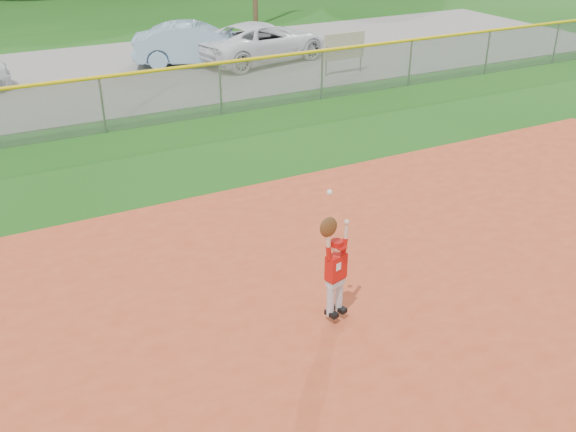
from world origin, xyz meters
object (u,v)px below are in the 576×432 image
(car_white_b, at_px, (263,42))
(sponsor_sign, at_px, (344,47))
(ballplayer, at_px, (335,266))
(car_blue, at_px, (196,44))

(car_white_b, xyz_separation_m, sponsor_sign, (1.69, -3.03, 0.21))
(car_white_b, relative_size, ballplayer, 2.49)
(car_blue, height_order, ballplayer, ballplayer)
(sponsor_sign, bearing_deg, ballplayer, -122.53)
(car_white_b, bearing_deg, car_blue, 62.35)
(sponsor_sign, height_order, ballplayer, ballplayer)
(car_white_b, xyz_separation_m, ballplayer, (-6.13, -15.29, 0.23))
(car_blue, bearing_deg, sponsor_sign, -111.35)
(sponsor_sign, bearing_deg, car_blue, 137.94)
(car_white_b, height_order, sponsor_sign, car_white_b)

